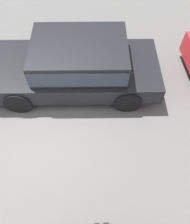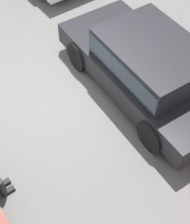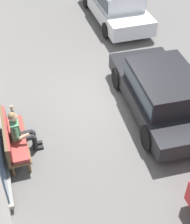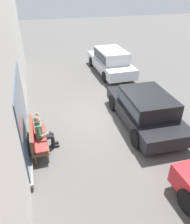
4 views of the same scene
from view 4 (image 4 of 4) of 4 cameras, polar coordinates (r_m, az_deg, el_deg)
The scene contains 6 objects.
ground_plane at distance 9.39m, azimuth 2.71°, elevation -1.81°, with size 60.00×60.00×0.00m, color #565451.
building_facade at distance 7.79m, azimuth -21.83°, elevation 12.98°, with size 18.00×0.51×5.93m.
bench at distance 7.72m, azimuth -15.17°, elevation -6.20°, with size 1.70×0.55×0.98m.
person_on_phone at distance 7.66m, azimuth -13.67°, elevation -5.02°, with size 0.73×0.74×1.31m.
parked_car_mid at distance 8.91m, azimuth 13.04°, elevation 1.17°, with size 4.43×2.09×1.39m.
parked_car_far at distance 14.19m, azimuth 4.11°, elevation 13.36°, with size 4.68×1.88×1.49m.
Camera 4 is at (-7.46, 2.60, 5.07)m, focal length 35.00 mm.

